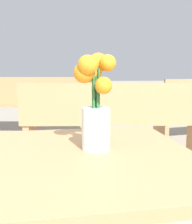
# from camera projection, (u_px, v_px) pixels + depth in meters

# --- Properties ---
(table_front) EXTENTS (0.85, 0.81, 0.73)m
(table_front) POSITION_uv_depth(u_px,v_px,m) (70.00, 192.00, 0.88)
(table_front) COLOR tan
(table_front) RESTS_ON ground_plane
(flower_vase) EXTENTS (0.14, 0.13, 0.31)m
(flower_vase) POSITION_uv_depth(u_px,v_px,m) (95.00, 105.00, 0.90)
(flower_vase) COLOR silver
(flower_vase) RESTS_ON table_front
(bench_near) EXTENTS (1.88, 0.47, 0.85)m
(bench_near) POSITION_uv_depth(u_px,v_px,m) (113.00, 120.00, 2.84)
(bench_near) COLOR tan
(bench_near) RESTS_ON ground_plane
(bench_middle) EXTENTS (1.90, 0.54, 0.85)m
(bench_middle) POSITION_uv_depth(u_px,v_px,m) (28.00, 103.00, 4.22)
(bench_middle) COLOR tan
(bench_middle) RESTS_ON ground_plane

